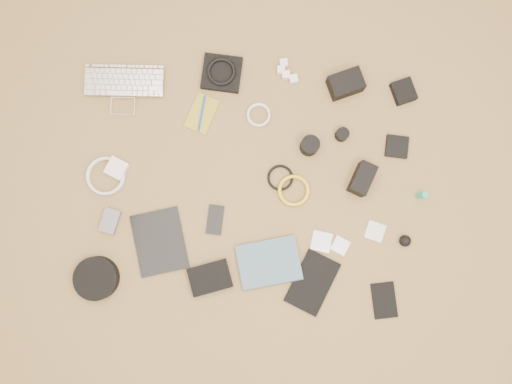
# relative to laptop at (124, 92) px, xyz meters

# --- Properties ---
(room_shell) EXTENTS (4.04, 4.04, 2.58)m
(room_shell) POSITION_rel_laptop_xyz_m (0.54, -0.32, 1.24)
(room_shell) COLOR brown
(room_shell) RESTS_ON ground
(laptop) EXTENTS (0.34, 0.25, 0.03)m
(laptop) POSITION_rel_laptop_xyz_m (0.00, 0.00, 0.00)
(laptop) COLOR silver
(laptop) RESTS_ON ground
(headphone_pouch) EXTENTS (0.16, 0.15, 0.03)m
(headphone_pouch) POSITION_rel_laptop_xyz_m (0.39, 0.12, 0.00)
(headphone_pouch) COLOR black
(headphone_pouch) RESTS_ON ground
(headphones) EXTENTS (0.14, 0.14, 0.02)m
(headphones) POSITION_rel_laptop_xyz_m (0.39, 0.12, 0.02)
(headphones) COLOR black
(headphones) RESTS_ON headphone_pouch
(charger_a) EXTENTS (0.04, 0.04, 0.03)m
(charger_a) POSITION_rel_laptop_xyz_m (0.66, 0.13, 0.00)
(charger_a) COLOR silver
(charger_a) RESTS_ON ground
(charger_b) EXTENTS (0.03, 0.03, 0.03)m
(charger_b) POSITION_rel_laptop_xyz_m (0.63, 0.15, 0.00)
(charger_b) COLOR silver
(charger_b) RESTS_ON ground
(charger_c) EXTENTS (0.04, 0.04, 0.03)m
(charger_c) POSITION_rel_laptop_xyz_m (0.64, 0.18, 0.00)
(charger_c) COLOR silver
(charger_c) RESTS_ON ground
(charger_d) EXTENTS (0.04, 0.04, 0.03)m
(charger_d) POSITION_rel_laptop_xyz_m (0.69, 0.12, 0.00)
(charger_d) COLOR silver
(charger_d) RESTS_ON ground
(dslr_camera) EXTENTS (0.16, 0.14, 0.08)m
(dslr_camera) POSITION_rel_laptop_xyz_m (0.90, 0.11, 0.03)
(dslr_camera) COLOR black
(dslr_camera) RESTS_ON ground
(lens_pouch) EXTENTS (0.12, 0.12, 0.03)m
(lens_pouch) POSITION_rel_laptop_xyz_m (1.14, 0.11, 0.00)
(lens_pouch) COLOR black
(lens_pouch) RESTS_ON ground
(notebook_olive) EXTENTS (0.14, 0.18, 0.01)m
(notebook_olive) POSITION_rel_laptop_xyz_m (0.33, -0.06, -0.01)
(notebook_olive) COLOR olive
(notebook_olive) RESTS_ON ground
(pen_blue) EXTENTS (0.02, 0.15, 0.01)m
(pen_blue) POSITION_rel_laptop_xyz_m (0.33, -0.06, 0.00)
(pen_blue) COLOR #1334A0
(pen_blue) RESTS_ON notebook_olive
(cable_white_a) EXTENTS (0.11, 0.11, 0.01)m
(cable_white_a) POSITION_rel_laptop_xyz_m (0.56, -0.04, -0.01)
(cable_white_a) COLOR silver
(cable_white_a) RESTS_ON ground
(lens_a) EXTENTS (0.08, 0.08, 0.08)m
(lens_a) POSITION_rel_laptop_xyz_m (0.78, -0.16, 0.03)
(lens_a) COLOR black
(lens_a) RESTS_ON ground
(lens_b) EXTENTS (0.07, 0.07, 0.05)m
(lens_b) POSITION_rel_laptop_xyz_m (0.90, -0.10, 0.01)
(lens_b) COLOR black
(lens_b) RESTS_ON ground
(card_reader) EXTENTS (0.09, 0.09, 0.02)m
(card_reader) POSITION_rel_laptop_xyz_m (1.13, -0.12, -0.00)
(card_reader) COLOR black
(card_reader) RESTS_ON ground
(power_brick) EXTENTS (0.10, 0.10, 0.03)m
(power_brick) POSITION_rel_laptop_xyz_m (0.01, -0.32, 0.00)
(power_brick) COLOR silver
(power_brick) RESTS_ON ground
(cable_white_b) EXTENTS (0.20, 0.20, 0.01)m
(cable_white_b) POSITION_rel_laptop_xyz_m (-0.04, -0.35, -0.01)
(cable_white_b) COLOR silver
(cable_white_b) RESTS_ON ground
(cable_black) EXTENTS (0.14, 0.14, 0.01)m
(cable_black) POSITION_rel_laptop_xyz_m (0.67, -0.29, -0.01)
(cable_black) COLOR black
(cable_black) RESTS_ON ground
(cable_yellow) EXTENTS (0.16, 0.16, 0.01)m
(cable_yellow) POSITION_rel_laptop_xyz_m (0.73, -0.34, -0.01)
(cable_yellow) COLOR gold
(cable_yellow) RESTS_ON ground
(flash) EXTENTS (0.11, 0.14, 0.09)m
(flash) POSITION_rel_laptop_xyz_m (0.99, -0.27, 0.03)
(flash) COLOR black
(flash) RESTS_ON ground
(lens_cleaner) EXTENTS (0.03, 0.03, 0.08)m
(lens_cleaner) POSITION_rel_laptop_xyz_m (1.24, -0.32, 0.03)
(lens_cleaner) COLOR teal
(lens_cleaner) RESTS_ON ground
(battery_charger) EXTENTS (0.08, 0.11, 0.03)m
(battery_charger) POSITION_rel_laptop_xyz_m (0.00, -0.53, 0.00)
(battery_charger) COLOR slate
(battery_charger) RESTS_ON ground
(tablet) EXTENTS (0.26, 0.30, 0.01)m
(tablet) POSITION_rel_laptop_xyz_m (0.21, -0.60, -0.01)
(tablet) COLOR black
(tablet) RESTS_ON ground
(phone) EXTENTS (0.07, 0.12, 0.01)m
(phone) POSITION_rel_laptop_xyz_m (0.42, -0.49, -0.01)
(phone) COLOR black
(phone) RESTS_ON ground
(filter_case_left) EXTENTS (0.09, 0.09, 0.01)m
(filter_case_left) POSITION_rel_laptop_xyz_m (0.86, -0.54, -0.01)
(filter_case_left) COLOR silver
(filter_case_left) RESTS_ON ground
(filter_case_mid) EXTENTS (0.08, 0.08, 0.01)m
(filter_case_mid) POSITION_rel_laptop_xyz_m (0.93, -0.55, -0.01)
(filter_case_mid) COLOR silver
(filter_case_mid) RESTS_ON ground
(filter_case_right) EXTENTS (0.09, 0.09, 0.01)m
(filter_case_right) POSITION_rel_laptop_xyz_m (1.07, -0.48, -0.01)
(filter_case_right) COLOR silver
(filter_case_right) RESTS_ON ground
(air_blower) EXTENTS (0.05, 0.05, 0.05)m
(air_blower) POSITION_rel_laptop_xyz_m (1.19, -0.50, 0.01)
(air_blower) COLOR black
(air_blower) RESTS_ON ground
(headphone_case) EXTENTS (0.22, 0.22, 0.05)m
(headphone_case) POSITION_rel_laptop_xyz_m (-0.02, -0.76, 0.01)
(headphone_case) COLOR black
(headphone_case) RESTS_ON ground
(drive_case) EXTENTS (0.19, 0.16, 0.04)m
(drive_case) POSITION_rel_laptop_xyz_m (0.43, -0.72, 0.01)
(drive_case) COLOR black
(drive_case) RESTS_ON ground
(paperback) EXTENTS (0.28, 0.24, 0.02)m
(paperback) POSITION_rel_laptop_xyz_m (0.68, -0.73, -0.00)
(paperback) COLOR #425D70
(paperback) RESTS_ON ground
(notebook_black_a) EXTENTS (0.22, 0.27, 0.02)m
(notebook_black_a) POSITION_rel_laptop_xyz_m (0.83, -0.70, -0.00)
(notebook_black_a) COLOR black
(notebook_black_a) RESTS_ON ground
(notebook_black_b) EXTENTS (0.12, 0.16, 0.01)m
(notebook_black_b) POSITION_rel_laptop_xyz_m (1.12, -0.75, -0.01)
(notebook_black_b) COLOR black
(notebook_black_b) RESTS_ON ground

